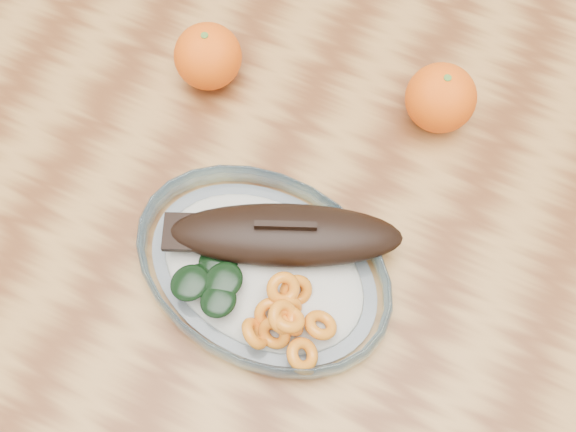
{
  "coord_description": "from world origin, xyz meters",
  "views": [
    {
      "loc": [
        0.17,
        -0.29,
        1.44
      ],
      "look_at": [
        0.04,
        -0.02,
        0.77
      ],
      "focal_mm": 45.0,
      "sensor_mm": 36.0,
      "label": 1
    }
  ],
  "objects_px": {
    "plated_meal": "(264,266)",
    "orange_left": "(208,56)",
    "dining_table": "(263,230)",
    "orange_right": "(441,98)"
  },
  "relations": [
    {
      "from": "plated_meal",
      "to": "orange_left",
      "type": "bearing_deg",
      "value": 136.4
    },
    {
      "from": "dining_table",
      "to": "orange_left",
      "type": "bearing_deg",
      "value": 136.32
    },
    {
      "from": "plated_meal",
      "to": "orange_left",
      "type": "height_order",
      "value": "plated_meal"
    },
    {
      "from": "plated_meal",
      "to": "orange_right",
      "type": "bearing_deg",
      "value": 75.74
    },
    {
      "from": "plated_meal",
      "to": "orange_left",
      "type": "relative_size",
      "value": 7.15
    },
    {
      "from": "orange_left",
      "to": "dining_table",
      "type": "bearing_deg",
      "value": -43.68
    },
    {
      "from": "dining_table",
      "to": "plated_meal",
      "type": "bearing_deg",
      "value": -61.78
    },
    {
      "from": "plated_meal",
      "to": "orange_right",
      "type": "height_order",
      "value": "plated_meal"
    },
    {
      "from": "dining_table",
      "to": "orange_left",
      "type": "relative_size",
      "value": 15.99
    },
    {
      "from": "plated_meal",
      "to": "orange_left",
      "type": "distance_m",
      "value": 0.25
    }
  ]
}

